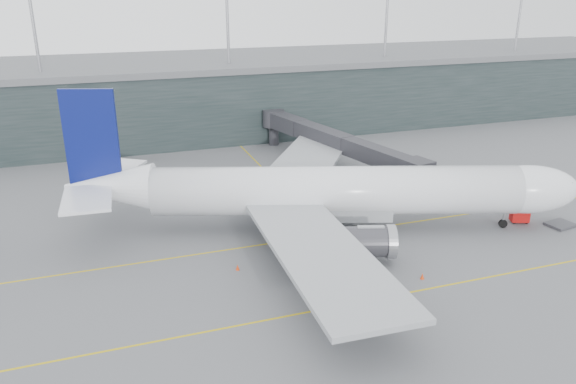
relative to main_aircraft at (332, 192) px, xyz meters
name	(u,v)px	position (x,y,z in m)	size (l,w,h in m)	color
ground	(282,228)	(-5.94, 2.39, -5.17)	(320.00, 320.00, 0.00)	#5D5D62
taxiline_a	(292,240)	(-5.94, -1.61, -5.16)	(160.00, 0.25, 0.02)	gold
taxiline_b	(346,305)	(-5.94, -17.61, -5.16)	(160.00, 0.25, 0.02)	gold
taxiline_lead_main	(272,178)	(-0.94, 22.39, -5.16)	(0.25, 60.00, 0.02)	gold
terminal	(197,94)	(-5.95, 60.38, 2.45)	(240.00, 36.00, 29.00)	#1D2828
main_aircraft	(332,192)	(0.00, 0.00, 0.00)	(64.07, 59.01, 18.41)	white
jet_bridge	(325,134)	(10.50, 27.40, 0.05)	(13.74, 45.18, 6.96)	#2B2B30
gse_cart	(520,216)	(24.69, -6.35, -4.30)	(2.66, 2.17, 1.56)	#B80E0D
baggage_dolly	(560,224)	(29.03, -9.14, -4.96)	(3.42, 2.74, 0.34)	#37373C
uld_a	(228,200)	(-10.91, 12.09, -4.07)	(2.40, 1.97, 2.09)	#3C3C41
uld_b	(251,193)	(-6.94, 13.82, -4.15)	(2.63, 2.42, 1.93)	#3C3C41
uld_c	(259,194)	(-6.02, 12.86, -4.16)	(2.24, 1.85, 1.92)	#3C3C41
cone_nose	(523,210)	(27.68, -3.56, -4.86)	(0.39, 0.39, 0.62)	#D35E0B
cone_wing_stbd	(422,276)	(4.03, -15.54, -4.82)	(0.43, 0.43, 0.69)	#E83C0C
cone_wing_port	(307,194)	(1.31, 12.15, -4.78)	(0.49, 0.49, 0.77)	#E55F0C
cone_tail	(238,267)	(-14.37, -6.96, -4.83)	(0.42, 0.42, 0.67)	red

